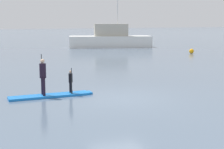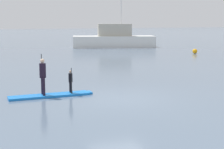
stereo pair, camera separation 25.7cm
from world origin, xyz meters
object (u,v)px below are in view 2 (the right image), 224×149
object	(u,v)px
mooring_buoy_near	(195,51)
paddler_adult	(43,74)
fishing_boat_white_large	(114,39)
paddler_child_solo	(71,80)
paddleboard_near	(51,95)

from	to	relation	value
mooring_buoy_near	paddler_adult	bearing A→B (deg)	-141.85
fishing_boat_white_large	mooring_buoy_near	world-z (taller)	fishing_boat_white_large
paddler_adult	fishing_boat_white_large	world-z (taller)	fishing_boat_white_large
fishing_boat_white_large	mooring_buoy_near	xyz separation A→B (m)	(4.28, -11.04, -0.78)
paddler_adult	mooring_buoy_near	world-z (taller)	paddler_adult
fishing_boat_white_large	mooring_buoy_near	size ratio (longest dim) A/B	21.88
fishing_boat_white_large	mooring_buoy_near	distance (m)	11.87
fishing_boat_white_large	paddler_child_solo	bearing A→B (deg)	-116.55
paddler_child_solo	mooring_buoy_near	size ratio (longest dim) A/B	2.41
paddler_child_solo	mooring_buoy_near	world-z (taller)	paddler_child_solo
paddler_adult	paddler_child_solo	bearing A→B (deg)	-1.60
paddleboard_near	fishing_boat_white_large	bearing A→B (deg)	61.82
paddleboard_near	paddler_child_solo	world-z (taller)	paddler_child_solo
paddleboard_near	paddler_adult	xyz separation A→B (m)	(-0.34, 0.01, 0.97)
paddler_child_solo	fishing_boat_white_large	world-z (taller)	fishing_boat_white_large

